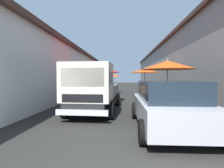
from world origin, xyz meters
TOP-DOWN VIEW (x-y plane):
  - ground at (13.50, 0.00)m, footprint 90.00×90.00m
  - building_left_whitewash at (15.75, 7.45)m, footprint 49.80×7.50m
  - building_right_concrete at (15.75, -7.45)m, footprint 49.80×7.50m
  - fruit_stall_near_left at (18.90, 2.62)m, footprint 2.68×2.68m
  - fruit_stall_mid_lane at (12.19, -1.54)m, footprint 2.43×2.43m
  - fruit_stall_far_right at (8.38, 1.88)m, footprint 2.90×2.90m
  - fruit_stall_far_left at (15.21, 1.59)m, footprint 2.11×2.11m
  - fruit_stall_near_right at (5.31, -1.68)m, footprint 2.29×2.29m
  - hatchback_car at (2.90, -1.09)m, footprint 3.92×1.95m
  - delivery_truck at (4.75, 1.51)m, footprint 4.99×2.13m
  - vendor_by_crates at (16.17, 3.36)m, footprint 0.27×0.62m
  - parked_scooter at (9.96, -2.19)m, footprint 1.69×0.48m

SIDE VIEW (x-z plane):
  - ground at x=13.50m, z-range 0.00..0.00m
  - parked_scooter at x=9.96m, z-range -0.12..1.02m
  - hatchback_car at x=2.90m, z-range 0.01..1.46m
  - vendor_by_crates at x=16.17m, z-range 0.11..1.65m
  - delivery_truck at x=4.75m, z-range 0.00..2.08m
  - fruit_stall_far_left at x=15.21m, z-range 0.51..2.73m
  - fruit_stall_near_left at x=18.90m, z-range 0.57..2.68m
  - fruit_stall_near_right at x=5.31m, z-range 0.61..2.98m
  - fruit_stall_mid_lane at x=12.19m, z-range 0.61..3.01m
  - fruit_stall_far_right at x=8.38m, z-range 0.71..3.12m
  - building_left_whitewash at x=15.75m, z-range 0.01..4.00m
  - building_right_concrete at x=15.75m, z-range 0.01..5.38m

